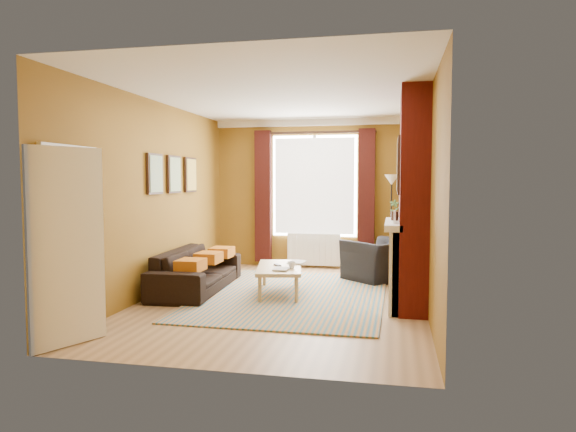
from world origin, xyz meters
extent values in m
plane|color=olive|center=(0.00, 0.00, 0.00)|extent=(5.50, 5.50, 0.00)
cube|color=brown|center=(0.00, 2.75, 1.40)|extent=(3.80, 0.02, 2.80)
cube|color=brown|center=(0.00, -2.75, 1.40)|extent=(3.80, 0.02, 2.80)
cube|color=brown|center=(1.90, 0.00, 1.40)|extent=(0.02, 5.50, 2.80)
cube|color=brown|center=(-1.90, 0.00, 1.40)|extent=(0.02, 5.50, 2.80)
cube|color=silver|center=(0.00, 0.00, 2.80)|extent=(3.80, 5.50, 0.01)
cube|color=#4C100A|center=(1.72, 0.00, 1.40)|extent=(0.35, 1.40, 2.80)
cube|color=white|center=(1.53, 0.00, 0.55)|extent=(0.12, 1.30, 1.10)
cube|color=white|center=(1.48, 0.00, 1.08)|extent=(0.22, 1.40, 0.08)
cube|color=white|center=(1.51, -0.58, 0.52)|extent=(0.16, 0.14, 1.04)
cube|color=white|center=(1.51, 0.58, 0.52)|extent=(0.16, 0.14, 1.04)
cube|color=black|center=(1.56, 0.00, 0.45)|extent=(0.06, 0.80, 0.90)
cube|color=black|center=(1.54, 0.00, 0.03)|extent=(0.20, 1.00, 0.06)
cube|color=white|center=(1.49, -0.35, 1.20)|extent=(0.03, 0.12, 0.16)
cube|color=black|center=(1.49, -0.10, 1.19)|extent=(0.03, 0.10, 0.14)
cylinder|color=black|center=(1.49, 0.15, 1.18)|extent=(0.10, 0.10, 0.12)
cube|color=black|center=(1.53, 0.00, 1.85)|extent=(0.03, 0.60, 0.75)
cube|color=#966033|center=(1.51, 0.00, 1.85)|extent=(0.01, 0.52, 0.66)
cube|color=white|center=(0.00, 2.71, 2.74)|extent=(3.80, 0.08, 0.12)
cube|color=white|center=(0.00, 2.72, 1.55)|extent=(1.60, 0.04, 1.90)
cube|color=white|center=(0.00, 2.68, 1.55)|extent=(1.50, 0.02, 1.80)
cube|color=white|center=(0.00, 2.70, 1.55)|extent=(0.06, 0.04, 1.90)
cube|color=#330F0B|center=(-0.98, 2.63, 1.35)|extent=(0.30, 0.16, 2.50)
cube|color=#330F0B|center=(0.98, 2.63, 1.35)|extent=(0.30, 0.16, 2.50)
cylinder|color=black|center=(0.00, 2.63, 2.55)|extent=(2.30, 0.05, 0.05)
cube|color=white|center=(0.00, 2.65, 0.35)|extent=(1.00, 0.10, 0.60)
cube|color=white|center=(-0.45, 2.59, 0.35)|extent=(0.04, 0.03, 0.56)
cube|color=white|center=(-0.34, 2.59, 0.35)|extent=(0.04, 0.03, 0.56)
cube|color=white|center=(-0.23, 2.59, 0.35)|extent=(0.04, 0.03, 0.56)
cube|color=white|center=(-0.12, 2.59, 0.35)|extent=(0.04, 0.03, 0.56)
cube|color=white|center=(-0.01, 2.59, 0.35)|extent=(0.04, 0.03, 0.56)
cube|color=white|center=(0.10, 2.59, 0.35)|extent=(0.04, 0.03, 0.56)
cube|color=white|center=(0.21, 2.59, 0.35)|extent=(0.04, 0.03, 0.56)
cube|color=white|center=(0.32, 2.59, 0.35)|extent=(0.04, 0.03, 0.56)
cube|color=white|center=(0.43, 2.59, 0.35)|extent=(0.04, 0.03, 0.56)
cube|color=black|center=(-1.87, -0.10, 1.75)|extent=(0.04, 0.44, 0.58)
cube|color=yellow|center=(-1.84, -0.10, 1.75)|extent=(0.01, 0.38, 0.52)
cube|color=black|center=(-1.87, 0.55, 1.75)|extent=(0.04, 0.44, 0.58)
cube|color=#428C2E|center=(-1.84, 0.55, 1.75)|extent=(0.01, 0.38, 0.52)
cube|color=black|center=(-1.87, 1.20, 1.75)|extent=(0.04, 0.44, 0.58)
cube|color=#BE6B2F|center=(-1.84, 1.20, 1.75)|extent=(0.01, 0.38, 0.52)
cube|color=white|center=(-1.88, -2.05, 1.00)|extent=(0.05, 0.94, 2.06)
cube|color=black|center=(-1.85, -2.05, 1.00)|extent=(0.02, 0.80, 1.98)
cube|color=white|center=(-1.68, -2.41, 1.00)|extent=(0.37, 0.74, 1.98)
imported|color=#3F7031|center=(1.49, 0.45, 1.26)|extent=(0.14, 0.10, 0.27)
cube|color=#A7540D|center=(-1.27, -0.28, 0.49)|extent=(0.34, 0.40, 0.16)
cube|color=#A7540D|center=(-1.27, 0.42, 0.49)|extent=(0.34, 0.40, 0.16)
cube|color=#A7540D|center=(-1.27, 1.02, 0.49)|extent=(0.34, 0.40, 0.16)
cube|color=#2E6580|center=(0.07, 0.24, 0.01)|extent=(2.61, 3.59, 0.02)
imported|color=black|center=(-1.42, 0.32, 0.31)|extent=(0.92, 2.15, 0.62)
imported|color=black|center=(1.27, 1.66, 0.34)|extent=(1.37, 1.38, 0.67)
cube|color=tan|center=(-0.14, 0.30, 0.39)|extent=(0.85, 1.34, 0.05)
cylinder|color=tan|center=(-0.28, -0.29, 0.18)|extent=(0.06, 0.06, 0.36)
cylinder|color=tan|center=(0.21, -0.19, 0.18)|extent=(0.06, 0.06, 0.36)
cylinder|color=tan|center=(-0.49, 0.80, 0.18)|extent=(0.06, 0.06, 0.36)
cylinder|color=tan|center=(-0.01, 0.90, 0.18)|extent=(0.06, 0.06, 0.36)
cylinder|color=#A67848|center=(0.76, 2.40, 0.19)|extent=(0.32, 0.32, 0.39)
cylinder|color=black|center=(1.43, 2.40, 0.02)|extent=(0.27, 0.27, 0.03)
cylinder|color=black|center=(1.43, 2.40, 0.84)|extent=(0.03, 0.03, 1.62)
cone|color=beige|center=(1.43, 2.40, 1.66)|extent=(0.27, 0.27, 0.19)
imported|color=#999999|center=(-0.15, 0.00, 0.43)|extent=(0.21, 0.28, 0.03)
imported|color=#999999|center=(-0.06, 0.66, 0.42)|extent=(0.27, 0.35, 0.02)
imported|color=#999999|center=(0.07, 0.16, 0.46)|extent=(0.13, 0.13, 0.10)
cube|color=#28282A|center=(-0.17, 0.33, 0.42)|extent=(0.14, 0.17, 0.02)
camera|label=1|loc=(1.48, -6.89, 1.66)|focal=32.00mm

